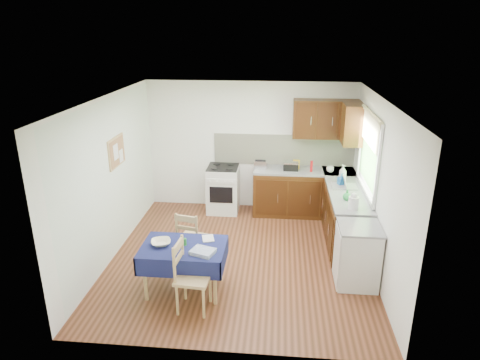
# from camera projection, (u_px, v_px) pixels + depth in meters

# --- Properties ---
(floor) EXTENTS (4.20, 4.20, 0.00)m
(floor) POSITION_uv_depth(u_px,v_px,m) (240.00, 257.00, 6.77)
(floor) COLOR #462612
(floor) RESTS_ON ground
(ceiling) EXTENTS (4.00, 4.20, 0.02)m
(ceiling) POSITION_uv_depth(u_px,v_px,m) (240.00, 99.00, 5.93)
(ceiling) COLOR white
(ceiling) RESTS_ON wall_back
(wall_back) EXTENTS (4.00, 0.02, 2.50)m
(wall_back) POSITION_uv_depth(u_px,v_px,m) (250.00, 146.00, 8.32)
(wall_back) COLOR white
(wall_back) RESTS_ON ground
(wall_front) EXTENTS (4.00, 0.02, 2.50)m
(wall_front) POSITION_uv_depth(u_px,v_px,m) (221.00, 254.00, 4.38)
(wall_front) COLOR white
(wall_front) RESTS_ON ground
(wall_left) EXTENTS (0.02, 4.20, 2.50)m
(wall_left) POSITION_uv_depth(u_px,v_px,m) (110.00, 179.00, 6.53)
(wall_left) COLOR white
(wall_left) RESTS_ON ground
(wall_right) EXTENTS (0.02, 4.20, 2.50)m
(wall_right) POSITION_uv_depth(u_px,v_px,m) (378.00, 188.00, 6.17)
(wall_right) COLOR white
(wall_right) RESTS_ON ground
(base_cabinets) EXTENTS (1.90, 2.30, 0.86)m
(base_cabinets) POSITION_uv_depth(u_px,v_px,m) (322.00, 204.00, 7.69)
(base_cabinets) COLOR black
(base_cabinets) RESTS_ON ground
(worktop_back) EXTENTS (1.90, 0.60, 0.04)m
(worktop_back) POSITION_uv_depth(u_px,v_px,m) (304.00, 171.00, 8.07)
(worktop_back) COLOR slate
(worktop_back) RESTS_ON base_cabinets
(worktop_right) EXTENTS (0.60, 1.70, 0.04)m
(worktop_right) POSITION_uv_depth(u_px,v_px,m) (348.00, 194.00, 6.93)
(worktop_right) COLOR slate
(worktop_right) RESTS_ON base_cabinets
(worktop_corner) EXTENTS (0.60, 0.60, 0.04)m
(worktop_corner) POSITION_uv_depth(u_px,v_px,m) (339.00, 172.00, 8.01)
(worktop_corner) COLOR slate
(worktop_corner) RESTS_ON base_cabinets
(splashback) EXTENTS (2.70, 0.02, 0.60)m
(splashback) POSITION_uv_depth(u_px,v_px,m) (284.00, 150.00, 8.26)
(splashback) COLOR #ECE8C8
(splashback) RESTS_ON wall_back
(upper_cabinets) EXTENTS (1.20, 0.85, 0.70)m
(upper_cabinets) POSITION_uv_depth(u_px,v_px,m) (334.00, 121.00, 7.70)
(upper_cabinets) COLOR black
(upper_cabinets) RESTS_ON wall_back
(stove) EXTENTS (0.60, 0.61, 0.92)m
(stove) POSITION_uv_depth(u_px,v_px,m) (223.00, 189.00, 8.35)
(stove) COLOR silver
(stove) RESTS_ON ground
(window) EXTENTS (0.04, 1.48, 1.26)m
(window) POSITION_uv_depth(u_px,v_px,m) (369.00, 148.00, 6.70)
(window) COLOR #2F5C26
(window) RESTS_ON wall_right
(fridge) EXTENTS (0.58, 0.60, 0.89)m
(fridge) POSITION_uv_depth(u_px,v_px,m) (357.00, 255.00, 5.96)
(fridge) COLOR silver
(fridge) RESTS_ON ground
(corkboard) EXTENTS (0.04, 0.62, 0.47)m
(corkboard) POSITION_uv_depth(u_px,v_px,m) (117.00, 152.00, 6.69)
(corkboard) COLOR tan
(corkboard) RESTS_ON wall_left
(dining_table) EXTENTS (1.13, 0.76, 0.68)m
(dining_table) POSITION_uv_depth(u_px,v_px,m) (184.00, 253.00, 5.75)
(dining_table) COLOR #0F1A3D
(dining_table) RESTS_ON ground
(chair_far) EXTENTS (0.47, 0.47, 0.89)m
(chair_far) POSITION_uv_depth(u_px,v_px,m) (191.00, 237.00, 6.41)
(chair_far) COLOR tan
(chair_far) RESTS_ON ground
(chair_near) EXTENTS (0.46, 0.46, 0.96)m
(chair_near) POSITION_uv_depth(u_px,v_px,m) (189.00, 274.00, 5.39)
(chair_near) COLOR tan
(chair_near) RESTS_ON ground
(toaster) EXTENTS (0.23, 0.14, 0.18)m
(toaster) POSITION_uv_depth(u_px,v_px,m) (260.00, 165.00, 8.09)
(toaster) COLOR silver
(toaster) RESTS_ON worktop_back
(sandwich_press) EXTENTS (0.28, 0.24, 0.16)m
(sandwich_press) POSITION_uv_depth(u_px,v_px,m) (291.00, 166.00, 8.05)
(sandwich_press) COLOR black
(sandwich_press) RESTS_ON worktop_back
(sauce_bottle) EXTENTS (0.05, 0.05, 0.21)m
(sauce_bottle) POSITION_uv_depth(u_px,v_px,m) (311.00, 166.00, 7.92)
(sauce_bottle) COLOR red
(sauce_bottle) RESTS_ON worktop_back
(yellow_packet) EXTENTS (0.13, 0.09, 0.16)m
(yellow_packet) POSITION_uv_depth(u_px,v_px,m) (296.00, 164.00, 8.11)
(yellow_packet) COLOR gold
(yellow_packet) RESTS_ON worktop_back
(dish_rack) EXTENTS (0.42, 0.32, 0.20)m
(dish_rack) POSITION_uv_depth(u_px,v_px,m) (344.00, 186.00, 7.19)
(dish_rack) COLOR gray
(dish_rack) RESTS_ON worktop_right
(kettle) EXTENTS (0.15, 0.15, 0.26)m
(kettle) POSITION_uv_depth(u_px,v_px,m) (354.00, 202.00, 6.30)
(kettle) COLOR silver
(kettle) RESTS_ON worktop_right
(cup) EXTENTS (0.14, 0.14, 0.11)m
(cup) POSITION_uv_depth(u_px,v_px,m) (330.00, 169.00, 7.92)
(cup) COLOR white
(cup) RESTS_ON worktop_back
(soap_bottle_a) EXTENTS (0.18, 0.18, 0.33)m
(soap_bottle_a) POSITION_uv_depth(u_px,v_px,m) (343.00, 174.00, 7.31)
(soap_bottle_a) COLOR silver
(soap_bottle_a) RESTS_ON worktop_right
(soap_bottle_b) EXTENTS (0.13, 0.13, 0.21)m
(soap_bottle_b) POSITION_uv_depth(u_px,v_px,m) (341.00, 179.00, 7.24)
(soap_bottle_b) COLOR #1B5FA1
(soap_bottle_b) RESTS_ON worktop_right
(soap_bottle_c) EXTENTS (0.17, 0.17, 0.17)m
(soap_bottle_c) POSITION_uv_depth(u_px,v_px,m) (347.00, 195.00, 6.63)
(soap_bottle_c) COLOR green
(soap_bottle_c) RESTS_ON worktop_right
(plate_bowl) EXTENTS (0.33, 0.33, 0.06)m
(plate_bowl) POSITION_uv_depth(u_px,v_px,m) (161.00, 243.00, 5.74)
(plate_bowl) COLOR #F1EAC5
(plate_bowl) RESTS_ON dining_table
(book) EXTENTS (0.20, 0.25, 0.02)m
(book) POSITION_uv_depth(u_px,v_px,m) (202.00, 239.00, 5.89)
(book) COLOR white
(book) RESTS_ON dining_table
(spice_jar) EXTENTS (0.05, 0.05, 0.10)m
(spice_jar) POSITION_uv_depth(u_px,v_px,m) (185.00, 242.00, 5.73)
(spice_jar) COLOR #22802A
(spice_jar) RESTS_ON dining_table
(tea_towel) EXTENTS (0.35, 0.31, 0.05)m
(tea_towel) POSITION_uv_depth(u_px,v_px,m) (203.00, 252.00, 5.52)
(tea_towel) COLOR navy
(tea_towel) RESTS_ON dining_table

